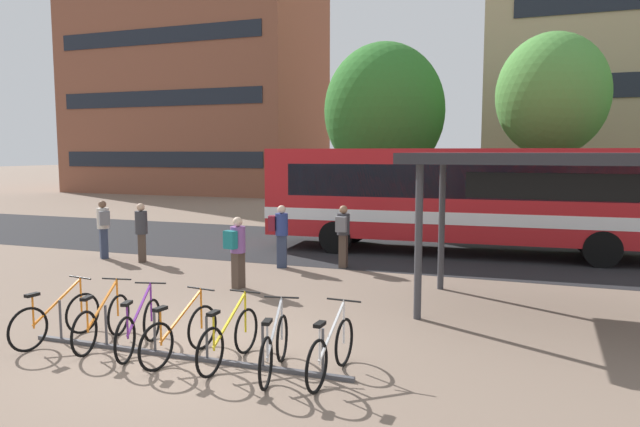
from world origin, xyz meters
TOP-DOWN VIEW (x-y plane):
  - ground at (0.00, 0.00)m, footprint 200.00×200.00m
  - bus_lane_asphalt at (0.00, 10.40)m, footprint 80.00×7.20m
  - city_bus at (3.02, 10.41)m, footprint 12.13×3.17m
  - bike_rack at (-0.06, -0.29)m, footprint 5.46×0.14m
  - parked_bicycle_orange_0 at (-2.38, -0.34)m, footprint 0.52×1.71m
  - parked_bicycle_orange_1 at (-1.57, -0.22)m, footprint 0.52×1.70m
  - parked_bicycle_purple_2 at (-0.82, -0.27)m, footprint 0.61×1.68m
  - parked_bicycle_orange_3 at (-0.03, -0.33)m, footprint 0.52×1.71m
  - parked_bicycle_yellow_4 at (0.76, -0.27)m, footprint 0.52×1.72m
  - parked_bicycle_silver_5 at (1.54, -0.39)m, footprint 0.55×1.70m
  - parked_bicycle_white_6 at (2.33, -0.25)m, footprint 0.52×1.72m
  - transit_shelter at (5.30, 4.14)m, footprint 5.57×3.46m
  - commuter_navy_pack_0 at (-5.42, 5.89)m, footprint 0.54×0.61m
  - commuter_maroon_pack_1 at (-1.40, 6.47)m, footprint 0.59×0.46m
  - commuter_grey_pack_2 at (-6.77, 5.92)m, footprint 0.60×0.57m
  - commuter_teal_pack_3 at (-1.36, 3.96)m, footprint 0.41×0.57m
  - commuter_grey_pack_4 at (0.19, 7.00)m, footprint 0.37×0.54m
  - street_tree_0 at (-0.96, 16.22)m, footprint 5.00×5.00m
  - street_tree_2 at (5.51, 15.77)m, footprint 4.06×4.06m
  - building_left_wing at (-19.82, 32.18)m, footprint 18.40×10.36m

SIDE VIEW (x-z plane):
  - ground at x=0.00m, z-range 0.00..0.00m
  - bus_lane_asphalt at x=0.00m, z-range 0.00..0.01m
  - bike_rack at x=-0.06m, z-range -0.25..0.45m
  - parked_bicycle_orange_0 at x=-2.38m, z-range -0.11..0.88m
  - parked_bicycle_orange_1 at x=-1.57m, z-range -0.11..0.88m
  - parked_bicycle_purple_2 at x=-0.82m, z-range -0.11..0.88m
  - parked_bicycle_orange_3 at x=-0.03m, z-range -0.11..0.88m
  - parked_bicycle_yellow_4 at x=0.76m, z-range -0.11..0.88m
  - parked_bicycle_silver_5 at x=1.54m, z-range -0.11..0.88m
  - parked_bicycle_white_6 at x=2.33m, z-range -0.11..0.88m
  - commuter_teal_pack_3 at x=-1.36m, z-range 0.12..1.76m
  - commuter_navy_pack_0 at x=-5.42m, z-range 0.12..1.79m
  - commuter_grey_pack_4 at x=0.19m, z-range 0.13..1.82m
  - commuter_maroon_pack_1 at x=-1.40m, z-range 0.13..1.82m
  - commuter_grey_pack_2 at x=-6.77m, z-range 0.13..1.83m
  - city_bus at x=3.02m, z-range 0.18..3.38m
  - transit_shelter at x=5.30m, z-range 1.34..4.43m
  - street_tree_0 at x=-0.96m, z-range 0.98..8.59m
  - street_tree_2 at x=5.51m, z-range 1.45..8.93m
  - building_left_wing at x=-19.82m, z-range 0.00..21.32m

